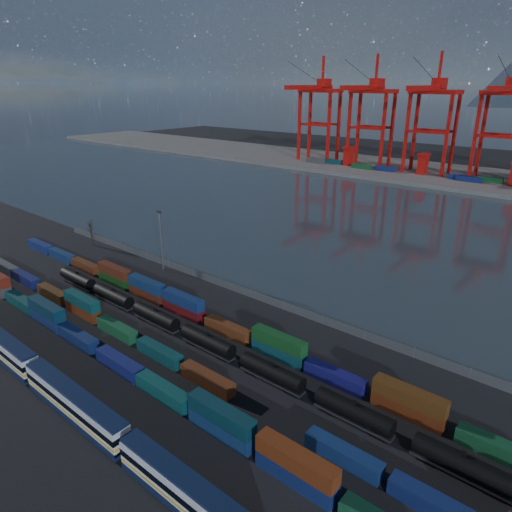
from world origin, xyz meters
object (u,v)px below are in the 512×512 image
Objects in this scene: passenger_train at (75,405)px; tanker_string at (238,356)px; bare_tree at (91,233)px; gantry_cranes at (469,103)px.

tanker_string is at bearing 69.91° from passenger_train.
passenger_train is at bearing -110.09° from tanker_string.
bare_tree reaches higher than passenger_train.
passenger_train is 227.75m from gantry_cranes.
passenger_train is 0.63× the size of tanker_string.
tanker_string is 0.61× the size of gantry_cranes.
bare_tree is at bearing 166.24° from tanker_string.
gantry_cranes is at bearing 72.83° from bare_tree.
gantry_cranes reaches higher than tanker_string.
gantry_cranes is (-14.55, 224.38, 36.24)m from passenger_train.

